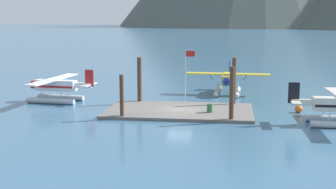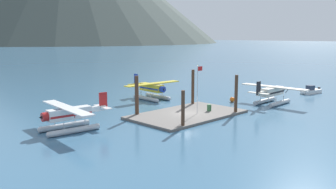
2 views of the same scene
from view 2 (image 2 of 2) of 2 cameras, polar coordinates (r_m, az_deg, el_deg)
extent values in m
plane|color=#38607F|center=(46.96, 3.06, -3.33)|extent=(1200.00, 1200.00, 0.00)
cube|color=#66605B|center=(46.92, 3.06, -3.15)|extent=(14.85, 8.84, 0.30)
cylinder|color=#4C3323|center=(40.23, 2.38, -2.36)|extent=(0.41, 0.41, 4.28)
cylinder|color=#4C3323|center=(48.17, 10.72, -0.01)|extent=(0.43, 0.43, 5.20)
cylinder|color=#4C3323|center=(46.01, -4.97, -0.30)|extent=(0.49, 0.49, 5.24)
cylinder|color=#4C3323|center=(53.04, 3.95, 1.07)|extent=(0.44, 0.44, 5.35)
cylinder|color=silver|center=(46.14, 4.67, 0.70)|extent=(0.08, 0.08, 6.16)
cube|color=red|center=(46.15, 5.08, 4.11)|extent=(0.90, 0.03, 0.56)
sphere|color=gold|center=(45.78, 4.72, 4.57)|extent=(0.10, 0.10, 0.10)
cylinder|color=#33663D|center=(48.44, 6.54, -2.09)|extent=(0.58, 0.58, 0.88)
torus|color=#33663D|center=(48.44, 6.54, -2.09)|extent=(0.62, 0.62, 0.04)
sphere|color=orange|center=(57.07, 10.14, -0.78)|extent=(0.80, 0.80, 0.80)
cylinder|color=#B7BABF|center=(39.75, -14.51, -5.50)|extent=(5.64, 1.20, 0.64)
sphere|color=#B7BABF|center=(38.72, -18.29, -6.07)|extent=(0.64, 0.64, 0.64)
cylinder|color=#B7BABF|center=(41.97, -15.94, -4.77)|extent=(5.64, 1.20, 0.64)
sphere|color=#B7BABF|center=(41.00, -19.55, -5.29)|extent=(0.64, 0.64, 0.64)
cylinder|color=#B7BABF|center=(39.12, -16.15, -4.80)|extent=(0.10, 0.10, 0.70)
cylinder|color=#B7BABF|center=(40.07, -12.98, -4.33)|extent=(0.10, 0.10, 0.70)
cylinder|color=#B7BABF|center=(41.38, -17.51, -4.10)|extent=(0.10, 0.10, 0.70)
cylinder|color=#B7BABF|center=(42.28, -14.48, -3.67)|extent=(0.10, 0.10, 0.70)
cube|color=white|center=(40.49, -15.34, -2.91)|extent=(4.90, 1.71, 1.20)
cube|color=#B21E1E|center=(40.51, -15.33, -3.04)|extent=(4.81, 1.72, 0.24)
cube|color=#283347|center=(40.01, -16.77, -2.63)|extent=(1.20, 1.16, 0.56)
cube|color=white|center=(40.24, -15.77, -2.03)|extent=(2.43, 10.49, 0.14)
cylinder|color=#B21E1E|center=(38.33, -14.44, -3.04)|extent=(0.14, 0.63, 0.84)
cylinder|color=#B21E1E|center=(42.30, -16.94, -2.00)|extent=(0.14, 0.63, 0.84)
cylinder|color=#B21E1E|center=(39.52, -18.92, -3.38)|extent=(0.69, 1.02, 0.96)
cone|color=black|center=(39.37, -19.54, -3.46)|extent=(0.38, 0.39, 0.36)
cube|color=white|center=(41.84, -11.28, -2.22)|extent=(2.23, 0.66, 0.56)
cube|color=#B21E1E|center=(42.10, -10.23, -0.94)|extent=(1.01, 0.22, 1.90)
cube|color=white|center=(42.19, -10.32, -1.96)|extent=(1.12, 3.26, 0.10)
cylinder|color=#B7BABF|center=(57.36, 15.03, -0.99)|extent=(5.61, 0.75, 0.64)
sphere|color=#B7BABF|center=(59.79, 16.34, -0.63)|extent=(0.64, 0.64, 0.64)
cylinder|color=#B7BABF|center=(56.22, 17.25, -1.30)|extent=(5.61, 0.75, 0.64)
sphere|color=#B7BABF|center=(58.70, 18.49, -0.92)|extent=(0.64, 0.64, 0.64)
cylinder|color=#B7BABF|center=(58.29, 15.63, -0.18)|extent=(0.10, 0.10, 0.70)
cylinder|color=#B7BABF|center=(56.21, 14.46, -0.48)|extent=(0.10, 0.10, 0.70)
cylinder|color=#B7BABF|center=(57.16, 17.83, -0.47)|extent=(0.10, 0.10, 0.70)
cylinder|color=#B7BABF|center=(55.05, 16.72, -0.78)|extent=(0.10, 0.10, 0.70)
cube|color=silver|center=(56.51, 16.20, 0.47)|extent=(4.82, 1.33, 1.20)
cube|color=black|center=(56.53, 16.20, 0.37)|extent=(4.73, 1.35, 0.24)
cube|color=#283347|center=(57.42, 16.73, 0.92)|extent=(1.12, 1.08, 0.56)
cube|color=silver|center=(56.68, 16.38, 1.18)|extent=(1.60, 10.43, 0.14)
cylinder|color=black|center=(57.77, 14.44, 1.07)|extent=(0.09, 0.62, 0.84)
cylinder|color=black|center=(55.76, 18.36, 0.60)|extent=(0.09, 0.62, 0.84)
cylinder|color=black|center=(58.89, 17.44, 0.76)|extent=(0.62, 0.97, 0.96)
cone|color=black|center=(59.29, 17.64, 0.81)|extent=(0.36, 0.37, 0.36)
cube|color=silver|center=(53.68, 14.58, 0.20)|extent=(2.21, 0.48, 0.56)
cube|color=black|center=(52.78, 14.13, 1.00)|extent=(1.00, 0.14, 1.90)
cube|color=silver|center=(52.97, 14.15, 0.21)|extent=(0.86, 3.22, 0.10)
cylinder|color=#B7BABF|center=(59.42, -1.67, -0.32)|extent=(0.91, 5.62, 0.64)
sphere|color=#B7BABF|center=(57.35, 0.14, -0.67)|extent=(0.64, 0.64, 0.64)
cylinder|color=#B7BABF|center=(57.86, -3.56, -0.59)|extent=(0.91, 5.62, 0.64)
sphere|color=#B7BABF|center=(55.73, -1.77, -0.97)|extent=(0.64, 0.64, 0.64)
cylinder|color=#B7BABF|center=(58.42, -0.91, 0.18)|extent=(0.10, 0.10, 0.70)
cylinder|color=#B7BABF|center=(60.22, -2.42, 0.46)|extent=(0.10, 0.10, 0.70)
cylinder|color=#B7BABF|center=(56.83, -2.81, -0.09)|extent=(0.10, 0.10, 0.70)
cylinder|color=#B7BABF|center=(58.68, -4.30, 0.20)|extent=(0.10, 0.10, 0.70)
cube|color=yellow|center=(58.38, -2.62, 1.11)|extent=(1.47, 4.85, 1.20)
cube|color=#1E389E|center=(58.39, -2.62, 1.02)|extent=(1.49, 4.76, 0.24)
cube|color=#283347|center=(57.51, -1.94, 1.32)|extent=(1.11, 1.15, 0.56)
cube|color=yellow|center=(58.06, -2.43, 1.74)|extent=(10.46, 1.90, 0.14)
cylinder|color=#1E389E|center=(59.52, -0.80, 1.61)|extent=(0.63, 0.11, 0.84)
cylinder|color=#1E389E|center=(56.74, -4.14, 1.20)|extent=(0.63, 0.11, 0.84)
cylinder|color=#1E389E|center=(56.34, -0.87, 0.82)|extent=(0.99, 0.65, 0.96)
cone|color=black|center=(56.01, -0.57, 0.77)|extent=(0.38, 0.37, 0.36)
cube|color=yellow|center=(60.89, -4.56, 1.53)|extent=(0.55, 2.22, 0.56)
cube|color=#1E389E|center=(61.49, -5.08, 2.40)|extent=(0.17, 1.00, 1.90)
cube|color=yellow|center=(61.51, -5.02, 1.70)|extent=(3.24, 0.95, 0.10)
cube|color=silver|center=(69.24, 21.71, 0.43)|extent=(4.42, 2.31, 0.70)
sphere|color=silver|center=(67.55, 20.68, 0.28)|extent=(0.70, 0.70, 0.70)
cube|color=#283347|center=(68.89, 21.61, 1.02)|extent=(1.40, 1.32, 0.80)
cube|color=black|center=(71.07, 22.79, 0.78)|extent=(0.39, 0.42, 0.80)
camera|label=1|loc=(42.04, 66.73, 2.77)|focal=49.25mm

